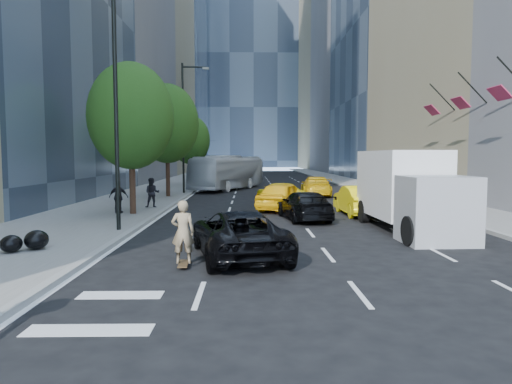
{
  "coord_description": "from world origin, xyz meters",
  "views": [
    {
      "loc": [
        -1.43,
        -13.72,
        3.01
      ],
      "look_at": [
        -1.13,
        4.2,
        1.6
      ],
      "focal_mm": 32.0,
      "sensor_mm": 36.0,
      "label": 1
    }
  ],
  "objects_px": {
    "black_sedan_mercedes": "(304,206)",
    "black_sedan_lincoln": "(238,234)",
    "city_bus": "(229,173)",
    "box_truck": "(409,190)",
    "skateboarder": "(183,236)"
  },
  "relations": [
    {
      "from": "black_sedan_mercedes",
      "to": "black_sedan_lincoln",
      "type": "bearing_deg",
      "value": 61.28
    },
    {
      "from": "black_sedan_mercedes",
      "to": "city_bus",
      "type": "height_order",
      "value": "city_bus"
    },
    {
      "from": "box_truck",
      "to": "black_sedan_mercedes",
      "type": "bearing_deg",
      "value": 136.48
    },
    {
      "from": "skateboarder",
      "to": "black_sedan_lincoln",
      "type": "height_order",
      "value": "skateboarder"
    },
    {
      "from": "black_sedan_mercedes",
      "to": "box_truck",
      "type": "distance_m",
      "value": 5.15
    },
    {
      "from": "black_sedan_lincoln",
      "to": "box_truck",
      "type": "bearing_deg",
      "value": -158.05
    },
    {
      "from": "skateboarder",
      "to": "black_sedan_lincoln",
      "type": "bearing_deg",
      "value": -143.47
    },
    {
      "from": "black_sedan_lincoln",
      "to": "box_truck",
      "type": "relative_size",
      "value": 0.74
    },
    {
      "from": "skateboarder",
      "to": "city_bus",
      "type": "xyz_separation_m",
      "value": [
        0.0,
        28.91,
        0.68
      ]
    },
    {
      "from": "city_bus",
      "to": "box_truck",
      "type": "bearing_deg",
      "value": -48.8
    },
    {
      "from": "box_truck",
      "to": "city_bus",
      "type": "bearing_deg",
      "value": 107.51
    },
    {
      "from": "skateboarder",
      "to": "city_bus",
      "type": "bearing_deg",
      "value": -93.86
    },
    {
      "from": "skateboarder",
      "to": "city_bus",
      "type": "distance_m",
      "value": 28.92
    },
    {
      "from": "skateboarder",
      "to": "black_sedan_mercedes",
      "type": "relative_size",
      "value": 0.37
    },
    {
      "from": "city_bus",
      "to": "black_sedan_lincoln",
      "type": "bearing_deg",
      "value": -65.3
    }
  ]
}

